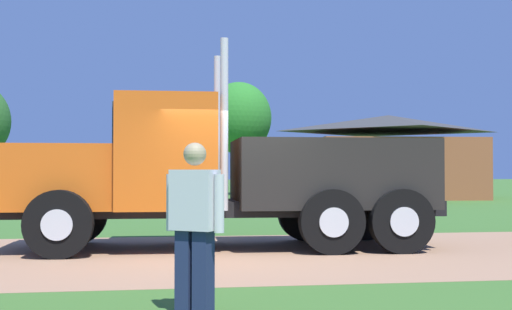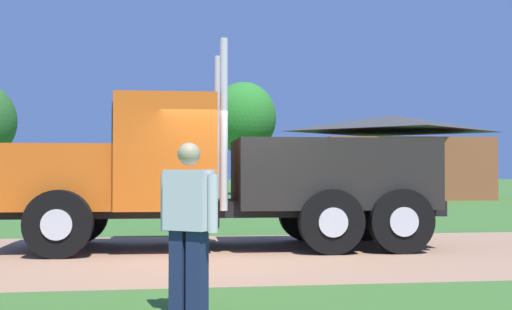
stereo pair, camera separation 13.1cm
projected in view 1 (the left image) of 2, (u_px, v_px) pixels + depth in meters
The scene contains 7 objects.
ground_plane at pixel (234, 254), 11.81m from camera, with size 200.00×200.00×0.00m, color #3A6828.
dirt_track at pixel (234, 254), 11.81m from camera, with size 120.00×6.65×0.01m, color #A17859.
truck_foreground_white at pixel (225, 176), 12.79m from camera, with size 8.13×2.90×3.77m.
visitor_walking_mid at pixel (195, 221), 6.82m from camera, with size 0.56×0.47×1.74m.
shed_building at pixel (389, 158), 36.58m from camera, with size 9.15×8.23×4.45m.
tree_right at pixel (239, 118), 41.20m from camera, with size 3.96×3.96×6.84m.
tree_far_right at pixel (195, 125), 52.95m from camera, with size 3.66×3.66×7.09m.
Camera 1 is at (-1.38, -11.77, 1.45)m, focal length 47.79 mm.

